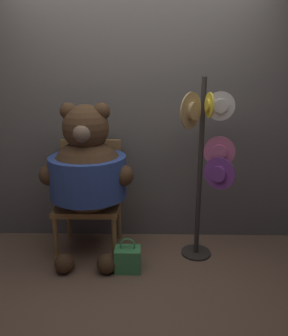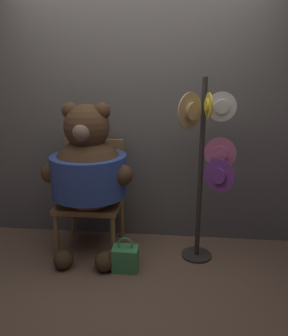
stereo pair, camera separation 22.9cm
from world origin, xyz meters
The scene contains 6 objects.
ground_plane centered at (0.00, 0.00, 0.00)m, with size 14.00×14.00×0.00m, color brown.
wall_back centered at (0.00, 0.76, 1.31)m, with size 8.00×0.10×2.63m.
chair centered at (-0.44, 0.48, 0.56)m, with size 0.58×0.53×1.04m.
teddy_bear centered at (-0.41, 0.29, 0.82)m, with size 0.82×0.73×1.43m.
hat_display_rack centered at (0.62, 0.26, 0.96)m, with size 0.50×0.40×1.63m.
handbag_on_ground centered at (-0.05, 0.04, 0.11)m, with size 0.22×0.16×0.31m.
Camera 2 is at (0.36, -2.46, 1.65)m, focal length 35.00 mm.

